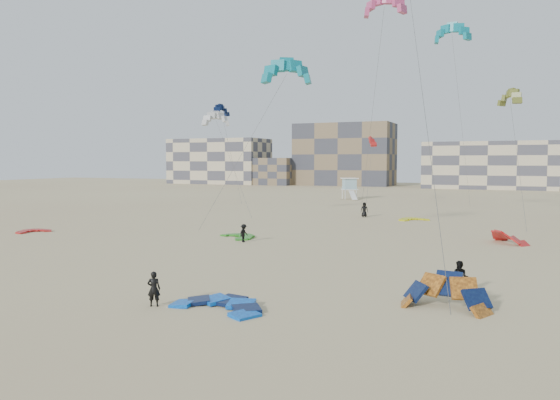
% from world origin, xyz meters
% --- Properties ---
extents(ground, '(320.00, 320.00, 0.00)m').
position_xyz_m(ground, '(0.00, 0.00, 0.00)').
color(ground, tan).
rests_on(ground, ground).
extents(kite_ground_blue, '(4.95, 5.13, 0.99)m').
position_xyz_m(kite_ground_blue, '(3.70, 1.15, 0.00)').
color(kite_ground_blue, '#0275F4').
rests_on(kite_ground_blue, ground).
extents(kite_ground_orange, '(4.79, 4.74, 4.30)m').
position_xyz_m(kite_ground_orange, '(13.63, 5.41, 0.00)').
color(kite_ground_orange, orange).
rests_on(kite_ground_orange, ground).
extents(kite_ground_red, '(4.07, 3.99, 0.57)m').
position_xyz_m(kite_ground_red, '(-27.34, 18.39, 0.00)').
color(kite_ground_red, red).
rests_on(kite_ground_red, ground).
extents(kite_ground_green, '(5.25, 5.30, 0.64)m').
position_xyz_m(kite_ground_green, '(-6.87, 23.08, 0.00)').
color(kite_ground_green, '#318F17').
rests_on(kite_ground_green, ground).
extents(kite_ground_red_far, '(5.13, 5.09, 3.35)m').
position_xyz_m(kite_ground_red_far, '(16.16, 29.28, 0.00)').
color(kite_ground_red_far, red).
rests_on(kite_ground_red_far, ground).
extents(kite_ground_yellow, '(4.79, 4.82, 0.59)m').
position_xyz_m(kite_ground_yellow, '(5.43, 44.61, 0.00)').
color(kite_ground_yellow, '#C8C90B').
rests_on(kite_ground_yellow, ground).
extents(kitesurfer_main, '(0.75, 0.65, 1.72)m').
position_xyz_m(kitesurfer_main, '(0.60, 0.24, 0.86)').
color(kitesurfer_main, black).
rests_on(kitesurfer_main, ground).
extents(kitesurfer_b, '(0.99, 0.84, 1.81)m').
position_xyz_m(kitesurfer_b, '(14.03, 8.59, 0.90)').
color(kitesurfer_b, black).
rests_on(kitesurfer_b, ground).
extents(kitesurfer_c, '(0.71, 1.09, 1.58)m').
position_xyz_m(kitesurfer_c, '(-5.08, 20.80, 0.79)').
color(kitesurfer_c, black).
rests_on(kitesurfer_c, ground).
extents(kitesurfer_e, '(1.06, 0.86, 1.87)m').
position_xyz_m(kitesurfer_e, '(-0.94, 46.01, 0.93)').
color(kitesurfer_e, black).
rests_on(kitesurfer_e, ground).
extents(kite_fly_teal_a, '(9.84, 5.99, 15.02)m').
position_xyz_m(kite_fly_teal_a, '(-1.62, 22.25, 14.50)').
color(kite_fly_teal_a, '#0F739C').
rests_on(kite_fly_teal_a, ground).
extents(kite_fly_grey, '(10.72, 9.42, 12.33)m').
position_xyz_m(kite_fly_grey, '(-17.46, 37.52, 12.08)').
color(kite_fly_grey, silver).
rests_on(kite_fly_grey, ground).
extents(kite_fly_pink, '(7.95, 15.54, 23.51)m').
position_xyz_m(kite_fly_pink, '(3.47, 36.38, 23.14)').
color(kite_fly_pink, '#C23B84').
rests_on(kite_fly_pink, ground).
extents(kite_fly_olive, '(4.35, 13.32, 13.69)m').
position_xyz_m(kite_fly_olive, '(15.76, 40.95, 13.56)').
color(kite_fly_olive, olive).
rests_on(kite_fly_olive, ground).
extents(kite_fly_navy, '(5.10, 3.28, 14.10)m').
position_xyz_m(kite_fly_navy, '(-21.83, 46.51, 14.07)').
color(kite_fly_navy, '#0C1F43').
rests_on(kite_fly_navy, ground).
extents(kite_fly_teal_b, '(4.93, 6.52, 23.57)m').
position_xyz_m(kite_fly_teal_b, '(8.52, 52.60, 23.23)').
color(kite_fly_teal_b, '#0F739C').
rests_on(kite_fly_teal_b, ground).
extents(kite_fly_red, '(3.90, 12.24, 10.47)m').
position_xyz_m(kite_fly_red, '(-4.83, 65.67, 10.07)').
color(kite_fly_red, red).
rests_on(kite_fly_red, ground).
extents(lifeguard_tower_far, '(3.83, 5.93, 3.94)m').
position_xyz_m(lifeguard_tower_far, '(-11.96, 77.08, 1.95)').
color(lifeguard_tower_far, white).
rests_on(lifeguard_tower_far, ground).
extents(condo_west_a, '(30.00, 15.00, 14.00)m').
position_xyz_m(condo_west_a, '(-70.00, 130.00, 7.00)').
color(condo_west_a, '#C4B490').
rests_on(condo_west_a, ground).
extents(condo_west_b, '(28.00, 14.00, 18.00)m').
position_xyz_m(condo_west_b, '(-30.00, 134.00, 9.00)').
color(condo_west_b, brown).
rests_on(condo_west_b, ground).
extents(condo_mid, '(32.00, 16.00, 12.00)m').
position_xyz_m(condo_mid, '(10.00, 130.00, 6.00)').
color(condo_mid, '#C4B490').
rests_on(condo_mid, ground).
extents(condo_fill_left, '(12.00, 10.00, 8.00)m').
position_xyz_m(condo_fill_left, '(-50.00, 128.00, 4.00)').
color(condo_fill_left, brown).
rests_on(condo_fill_left, ground).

